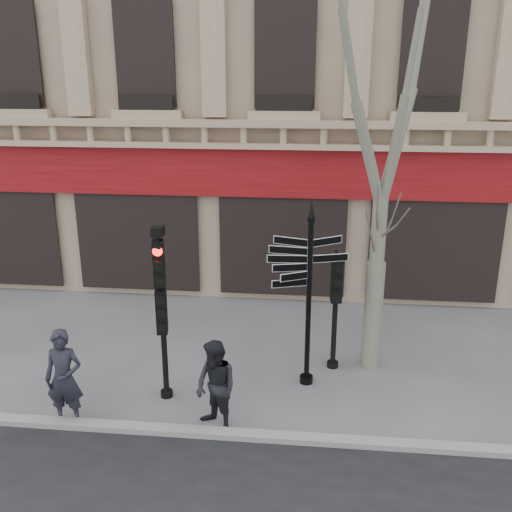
# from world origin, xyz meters

# --- Properties ---
(ground) EXTENTS (80.00, 80.00, 0.00)m
(ground) POSITION_xyz_m (0.00, 0.00, 0.00)
(ground) COLOR #5B5B5F
(ground) RESTS_ON ground
(kerb) EXTENTS (80.00, 0.25, 0.12)m
(kerb) POSITION_xyz_m (0.00, -1.40, 0.06)
(kerb) COLOR gray
(kerb) RESTS_ON ground
(fingerpost) EXTENTS (1.81, 1.81, 3.85)m
(fingerpost) POSITION_xyz_m (0.78, 0.59, 2.59)
(fingerpost) COLOR black
(fingerpost) RESTS_ON ground
(traffic_signal_main) EXTENTS (0.43, 0.34, 3.47)m
(traffic_signal_main) POSITION_xyz_m (-1.95, -0.22, 2.19)
(traffic_signal_main) COLOR black
(traffic_signal_main) RESTS_ON ground
(traffic_signal_secondary) EXTENTS (0.45, 0.33, 2.52)m
(traffic_signal_secondary) POSITION_xyz_m (1.33, 1.30, 1.76)
(traffic_signal_secondary) COLOR black
(traffic_signal_secondary) RESTS_ON ground
(plane_tree) EXTENTS (3.46, 3.46, 9.19)m
(plane_tree) POSITION_xyz_m (2.13, 1.43, 6.45)
(plane_tree) COLOR gray
(plane_tree) RESTS_ON ground
(pedestrian_a) EXTENTS (0.70, 0.48, 1.85)m
(pedestrian_a) POSITION_xyz_m (-3.49, -1.30, 0.92)
(pedestrian_a) COLOR #20202A
(pedestrian_a) RESTS_ON ground
(pedestrian_b) EXTENTS (1.05, 1.03, 1.71)m
(pedestrian_b) POSITION_xyz_m (-0.78, -1.19, 0.85)
(pedestrian_b) COLOR black
(pedestrian_b) RESTS_ON ground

